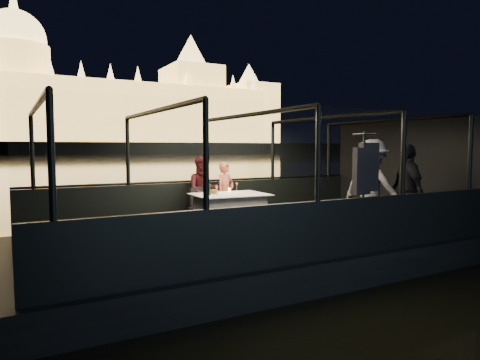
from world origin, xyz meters
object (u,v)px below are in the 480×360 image
person_man_maroon (203,190)px  person_woman_coral (226,189)px  passenger_stripe (372,190)px  passenger_dark (407,192)px  dining_table_central (230,213)px  chair_port_right (228,203)px  wine_bottle (209,188)px  chair_port_left (200,206)px  coat_stand (363,195)px

person_man_maroon → person_woman_coral: bearing=4.3°
passenger_stripe → passenger_dark: size_ratio=1.05×
dining_table_central → passenger_stripe: passenger_stripe is taller
person_man_maroon → passenger_stripe: size_ratio=0.80×
person_man_maroon → passenger_stripe: passenger_stripe is taller
person_man_maroon → dining_table_central: bearing=-73.6°
chair_port_right → passenger_dark: (2.30, -2.88, 0.40)m
passenger_dark → wine_bottle: passenger_dark is taller
wine_bottle → passenger_dark: bearing=-32.1°
chair_port_left → wine_bottle: 0.96m
dining_table_central → passenger_dark: bearing=-37.0°
chair_port_left → passenger_stripe: bearing=-60.8°
chair_port_left → passenger_dark: (3.00, -2.81, 0.40)m
chair_port_left → chair_port_right: chair_port_right is taller
passenger_stripe → coat_stand: bearing=114.7°
chair_port_right → dining_table_central: bearing=-132.2°
dining_table_central → person_woman_coral: (0.41, 1.01, 0.36)m
chair_port_left → person_man_maroon: size_ratio=0.55×
chair_port_right → person_woman_coral: bearing=67.6°
chair_port_right → coat_stand: bearing=-91.5°
chair_port_right → person_woman_coral: 0.34m
person_woman_coral → passenger_dark: bearing=-74.7°
person_woman_coral → passenger_dark: 3.80m
dining_table_central → coat_stand: size_ratio=0.74×
wine_bottle → chair_port_left: bearing=78.6°
coat_stand → dining_table_central: bearing=119.2°
dining_table_central → person_man_maroon: bearing=96.5°
person_woman_coral → person_man_maroon: (-0.53, 0.05, 0.00)m
coat_stand → person_man_maroon: coat_stand is taller
chair_port_left → person_man_maroon: (0.19, 0.28, 0.30)m
chair_port_left → chair_port_right: (0.71, 0.07, 0.00)m
dining_table_central → person_woman_coral: 1.15m
chair_port_left → wine_bottle: (-0.17, -0.83, 0.47)m
person_man_maroon → wine_bottle: size_ratio=5.27×
dining_table_central → passenger_dark: passenger_dark is taller
dining_table_central → coat_stand: bearing=-60.8°
person_man_maroon → passenger_dark: (2.81, -3.09, 0.10)m
chair_port_right → passenger_dark: bearing=-68.8°
coat_stand → passenger_stripe: bearing=38.4°
coat_stand → chair_port_right: bearing=105.9°
person_man_maroon → passenger_dark: bearing=-37.8°
person_man_maroon → passenger_dark: passenger_dark is taller
person_man_maroon → wine_bottle: 1.17m
passenger_stripe → wine_bottle: size_ratio=6.55×
passenger_dark → person_man_maroon: bearing=-114.7°
coat_stand → person_woman_coral: (-0.89, 3.33, -0.15)m
person_woman_coral → passenger_stripe: size_ratio=0.73×
coat_stand → passenger_stripe: (1.09, 0.86, -0.05)m
person_woman_coral → chair_port_left: bearing=175.7°
person_woman_coral → passenger_dark: passenger_dark is taller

